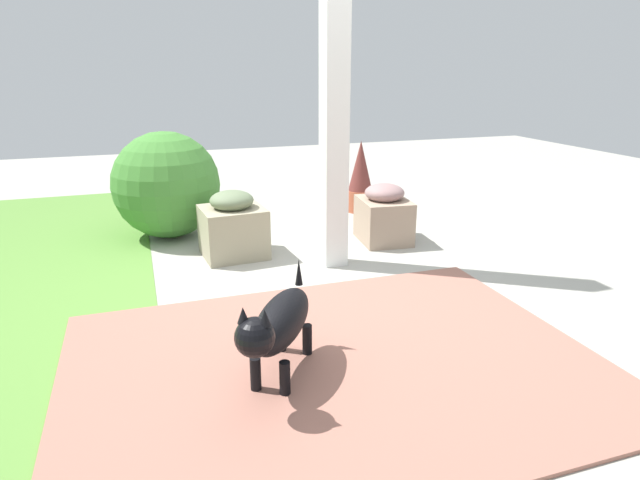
{
  "coord_description": "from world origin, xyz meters",
  "views": [
    {
      "loc": [
        -2.92,
        1.03,
        1.31
      ],
      "look_at": [
        0.12,
        -0.0,
        0.28
      ],
      "focal_mm": 30.55,
      "sensor_mm": 36.0,
      "label": 1
    }
  ],
  "objects_px": {
    "stone_planter_nearest": "(384,215)",
    "round_shrub": "(166,185)",
    "stone_planter_mid": "(233,227)",
    "dog": "(278,324)",
    "terracotta_pot_spiky": "(360,178)",
    "porch_pillar": "(335,73)"
  },
  "relations": [
    {
      "from": "stone_planter_mid",
      "to": "round_shrub",
      "type": "xyz_separation_m",
      "value": [
        0.64,
        0.4,
        0.2
      ]
    },
    {
      "from": "stone_planter_mid",
      "to": "dog",
      "type": "bearing_deg",
      "value": 176.6
    },
    {
      "from": "stone_planter_nearest",
      "to": "dog",
      "type": "relative_size",
      "value": 0.76
    },
    {
      "from": "stone_planter_nearest",
      "to": "round_shrub",
      "type": "xyz_separation_m",
      "value": [
        0.67,
        1.57,
        0.21
      ]
    },
    {
      "from": "stone_planter_nearest",
      "to": "round_shrub",
      "type": "bearing_deg",
      "value": 66.92
    },
    {
      "from": "stone_planter_mid",
      "to": "terracotta_pot_spiky",
      "type": "bearing_deg",
      "value": -56.97
    },
    {
      "from": "porch_pillar",
      "to": "dog",
      "type": "height_order",
      "value": "porch_pillar"
    },
    {
      "from": "porch_pillar",
      "to": "terracotta_pot_spiky",
      "type": "height_order",
      "value": "porch_pillar"
    },
    {
      "from": "porch_pillar",
      "to": "dog",
      "type": "relative_size",
      "value": 4.04
    },
    {
      "from": "porch_pillar",
      "to": "dog",
      "type": "bearing_deg",
      "value": 151.06
    },
    {
      "from": "round_shrub",
      "to": "dog",
      "type": "distance_m",
      "value": 2.35
    },
    {
      "from": "stone_planter_nearest",
      "to": "dog",
      "type": "distance_m",
      "value": 2.08
    },
    {
      "from": "stone_planter_nearest",
      "to": "round_shrub",
      "type": "height_order",
      "value": "round_shrub"
    },
    {
      "from": "porch_pillar",
      "to": "stone_planter_nearest",
      "type": "height_order",
      "value": "porch_pillar"
    },
    {
      "from": "dog",
      "to": "round_shrub",
      "type": "bearing_deg",
      "value": 7.41
    },
    {
      "from": "stone_planter_mid",
      "to": "dog",
      "type": "distance_m",
      "value": 1.69
    },
    {
      "from": "round_shrub",
      "to": "dog",
      "type": "relative_size",
      "value": 1.33
    },
    {
      "from": "stone_planter_nearest",
      "to": "round_shrub",
      "type": "distance_m",
      "value": 1.71
    },
    {
      "from": "porch_pillar",
      "to": "round_shrub",
      "type": "height_order",
      "value": "porch_pillar"
    },
    {
      "from": "porch_pillar",
      "to": "dog",
      "type": "xyz_separation_m",
      "value": [
        -1.31,
        0.72,
        -0.99
      ]
    },
    {
      "from": "terracotta_pot_spiky",
      "to": "dog",
      "type": "bearing_deg",
      "value": 150.57
    },
    {
      "from": "stone_planter_nearest",
      "to": "stone_planter_mid",
      "type": "bearing_deg",
      "value": 88.5
    }
  ]
}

